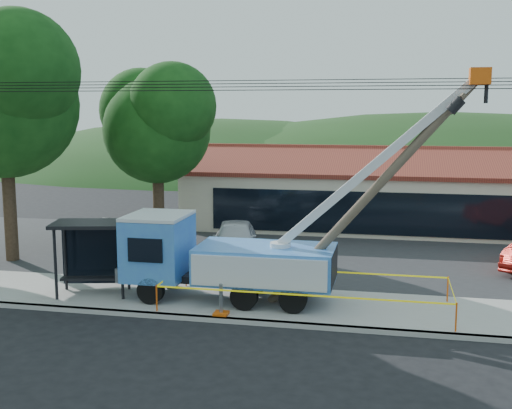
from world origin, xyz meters
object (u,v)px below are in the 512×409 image
object	(u,v)px
utility_truck	(224,255)
leaning_pole	(379,184)
car_silver	(235,259)
bus_shelter	(93,241)
car_white	(142,246)

from	to	relation	value
utility_truck	leaning_pole	xyz separation A→B (m)	(5.22, 0.03, 2.60)
utility_truck	car_silver	xyz separation A→B (m)	(-1.21, 6.52, -1.71)
utility_truck	bus_shelter	size ratio (longest dim) A/B	3.97
leaning_pole	car_silver	world-z (taller)	leaning_pole
utility_truck	car_white	distance (m)	10.45
utility_truck	bus_shelter	xyz separation A→B (m)	(-4.75, -0.25, 0.36)
leaning_pole	car_white	distance (m)	14.75
bus_shelter	car_white	bearing A→B (deg)	87.31
leaning_pole	car_white	size ratio (longest dim) A/B	1.79
utility_truck	car_silver	world-z (taller)	utility_truck
leaning_pole	car_silver	distance (m)	10.11
car_silver	bus_shelter	bearing A→B (deg)	-129.22
car_silver	car_white	world-z (taller)	car_silver
car_white	leaning_pole	bearing A→B (deg)	-133.84
bus_shelter	car_white	size ratio (longest dim) A/B	0.70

